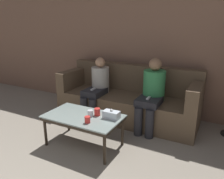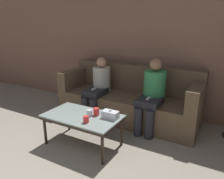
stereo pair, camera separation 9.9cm
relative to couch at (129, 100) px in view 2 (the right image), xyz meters
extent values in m
cube|color=#8C6651|center=(0.00, 0.50, 0.95)|extent=(12.00, 0.06, 2.60)
cube|color=brown|center=(0.00, -0.06, -0.12)|extent=(2.48, 0.86, 0.45)
cube|color=brown|center=(0.00, 0.27, 0.35)|extent=(2.48, 0.20, 0.49)
cube|color=brown|center=(-1.15, -0.06, 0.28)|extent=(0.18, 0.86, 0.34)
cube|color=brown|center=(1.15, -0.06, 0.28)|extent=(0.18, 0.86, 0.34)
cube|color=#8C9E99|center=(-0.16, -1.18, 0.10)|extent=(1.06, 0.61, 0.02)
cube|color=#2D2319|center=(-0.16, -1.18, 0.07)|extent=(1.04, 0.60, 0.04)
cylinder|color=#2D2319|center=(-0.64, -1.43, -0.15)|extent=(0.04, 0.04, 0.40)
cylinder|color=#2D2319|center=(0.33, -1.43, -0.15)|extent=(0.04, 0.04, 0.40)
cylinder|color=#2D2319|center=(-0.64, -0.92, -0.15)|extent=(0.04, 0.04, 0.40)
cylinder|color=#2D2319|center=(0.33, -0.92, -0.15)|extent=(0.04, 0.04, 0.40)
cylinder|color=red|center=(0.01, -1.07, 0.16)|extent=(0.08, 0.08, 0.10)
cylinder|color=silver|center=(-0.05, -1.15, 0.15)|extent=(0.08, 0.08, 0.09)
cylinder|color=red|center=(0.02, -1.33, 0.15)|extent=(0.07, 0.07, 0.09)
cube|color=silver|center=(0.23, -1.06, 0.16)|extent=(0.22, 0.12, 0.10)
sphere|color=white|center=(0.23, -1.06, 0.22)|extent=(0.04, 0.04, 0.04)
cylinder|color=#28282D|center=(-0.60, -0.54, -0.12)|extent=(0.13, 0.13, 0.45)
cylinder|color=#28282D|center=(-0.42, -0.54, -0.12)|extent=(0.13, 0.13, 0.45)
cube|color=#28282D|center=(-0.51, -0.32, 0.16)|extent=(0.32, 0.43, 0.10)
cylinder|color=#B7B2A8|center=(-0.51, -0.11, 0.34)|extent=(0.32, 0.32, 0.46)
sphere|color=tan|center=(-0.51, -0.11, 0.66)|extent=(0.18, 0.18, 0.18)
cube|color=white|center=(-0.51, -0.37, 0.22)|extent=(0.04, 0.12, 0.02)
cylinder|color=#28282D|center=(0.42, -0.54, -0.12)|extent=(0.13, 0.13, 0.45)
cylinder|color=#28282D|center=(0.60, -0.54, -0.12)|extent=(0.13, 0.13, 0.45)
cube|color=#28282D|center=(0.51, -0.33, 0.16)|extent=(0.35, 0.43, 0.10)
cylinder|color=#388E51|center=(0.51, -0.11, 0.36)|extent=(0.35, 0.35, 0.50)
sphere|color=#997051|center=(0.51, -0.11, 0.71)|extent=(0.20, 0.20, 0.20)
cube|color=white|center=(0.51, -0.37, 0.22)|extent=(0.04, 0.12, 0.02)
camera|label=1|loc=(1.49, -3.45, 1.33)|focal=35.00mm
camera|label=2|loc=(1.57, -3.40, 1.33)|focal=35.00mm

